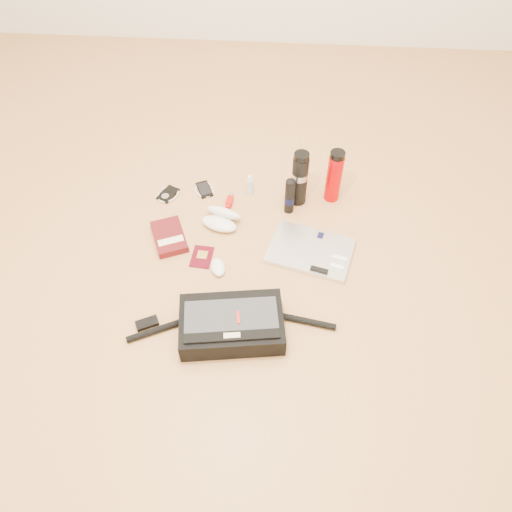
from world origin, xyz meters
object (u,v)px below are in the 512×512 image
book (170,237)px  thermos_red (334,176)px  laptop (311,251)px  thermos_black (300,178)px  messenger_bag (231,324)px

book → thermos_red: (0.75, 0.33, 0.12)m
laptop → book: size_ratio=1.71×
book → thermos_red: thermos_red is taller
laptop → thermos_red: 0.40m
laptop → book: (-0.65, 0.04, 0.01)m
laptop → thermos_black: (-0.06, 0.33, 0.14)m
messenger_bag → thermos_red: 0.90m
laptop → thermos_red: size_ratio=1.48×
book → messenger_bag: bearing=-77.1°
laptop → thermos_red: (0.10, 0.37, 0.13)m
book → thermos_black: 0.67m
book → thermos_black: bearing=4.1°
messenger_bag → book: bearing=117.6°
messenger_bag → laptop: size_ratio=1.99×
thermos_black → laptop: bearing=-79.1°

